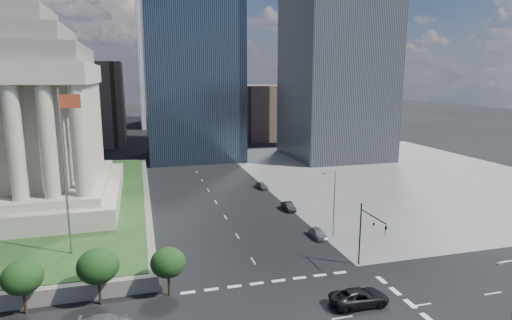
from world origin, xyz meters
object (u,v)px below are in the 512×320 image
object	(u,v)px
street_lamp_south	(511,311)
parked_sedan_near	(318,233)
pickup_truck	(360,297)
parked_sedan_mid	(288,206)
war_memorial	(2,88)
street_lamp_north	(333,200)
parked_sedan_far	(262,185)
flagpole	(65,164)
traffic_signal_ne	(368,230)

from	to	relation	value
street_lamp_south	parked_sedan_near	size ratio (longest dim) A/B	2.42
pickup_truck	parked_sedan_mid	xyz separation A→B (m)	(3.72, 32.12, -0.16)
war_memorial	parked_sedan_mid	bearing A→B (deg)	-11.38
street_lamp_north	pickup_truck	world-z (taller)	street_lamp_north
war_memorial	parked_sedan_far	size ratio (longest dim) A/B	9.72
pickup_truck	parked_sedan_mid	bearing A→B (deg)	-6.31
street_lamp_north	parked_sedan_far	bearing A→B (deg)	94.38
flagpole	parked_sedan_far	xyz separation A→B (m)	(32.91, 30.28, -12.43)
street_lamp_north	parked_sedan_mid	world-z (taller)	street_lamp_north
flagpole	traffic_signal_ne	size ratio (longest dim) A/B	2.50
traffic_signal_ne	street_lamp_north	distance (m)	11.34
street_lamp_north	pickup_truck	xyz separation A→B (m)	(-5.55, -18.28, -4.81)
street_lamp_south	parked_sedan_mid	distance (m)	45.15
war_memorial	street_lamp_north	bearing A→B (deg)	-25.92
flagpole	parked_sedan_near	bearing A→B (deg)	2.16
street_lamp_north	parked_sedan_mid	size ratio (longest dim) A/B	2.38
street_lamp_south	street_lamp_north	xyz separation A→B (m)	(0.00, 31.00, 0.00)
war_memorial	parked_sedan_near	distance (m)	54.67
parked_sedan_mid	parked_sedan_far	bearing A→B (deg)	90.91
street_lamp_south	parked_sedan_mid	world-z (taller)	street_lamp_south
street_lamp_north	parked_sedan_far	xyz separation A→B (m)	(-2.24, 29.28, -4.98)
parked_sedan_near	parked_sedan_mid	xyz separation A→B (m)	(0.30, 13.60, -0.01)
street_lamp_south	street_lamp_north	distance (m)	31.00
war_memorial	street_lamp_south	distance (m)	73.51
traffic_signal_ne	street_lamp_south	xyz separation A→B (m)	(0.83, -19.70, 0.41)
traffic_signal_ne	street_lamp_south	size ratio (longest dim) A/B	0.80
street_lamp_south	street_lamp_north	size ratio (longest dim) A/B	1.00
flagpole	pickup_truck	xyz separation A→B (m)	(29.61, -17.28, -12.26)
flagpole	parked_sedan_mid	xyz separation A→B (m)	(33.33, 14.84, -12.42)
flagpole	street_lamp_north	size ratio (longest dim) A/B	2.00
war_memorial	parked_sedan_far	world-z (taller)	war_memorial
flagpole	war_memorial	bearing A→B (deg)	116.89
street_lamp_north	parked_sedan_near	world-z (taller)	street_lamp_north
war_memorial	street_lamp_south	xyz separation A→B (m)	(47.33, -54.00, -15.74)
traffic_signal_ne	street_lamp_south	world-z (taller)	street_lamp_south
parked_sedan_mid	street_lamp_north	bearing A→B (deg)	-83.10
war_memorial	flagpole	size ratio (longest dim) A/B	1.95
flagpole	street_lamp_north	bearing A→B (deg)	1.63
street_lamp_north	parked_sedan_mid	bearing A→B (deg)	97.52
parked_sedan_mid	parked_sedan_far	size ratio (longest dim) A/B	1.05
parked_sedan_far	war_memorial	bearing A→B (deg)	-179.34
street_lamp_north	parked_sedan_far	distance (m)	29.78
traffic_signal_ne	pickup_truck	distance (m)	9.50
flagpole	parked_sedan_far	world-z (taller)	flagpole
parked_sedan_near	parked_sedan_far	size ratio (longest dim) A/B	1.03
war_memorial	parked_sedan_near	bearing A→B (deg)	-26.72
war_memorial	traffic_signal_ne	distance (m)	60.00
flagpole	street_lamp_south	size ratio (longest dim) A/B	2.00
street_lamp_north	pickup_truck	bearing A→B (deg)	-106.89
pickup_truck	parked_sedan_mid	size ratio (longest dim) A/B	1.47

